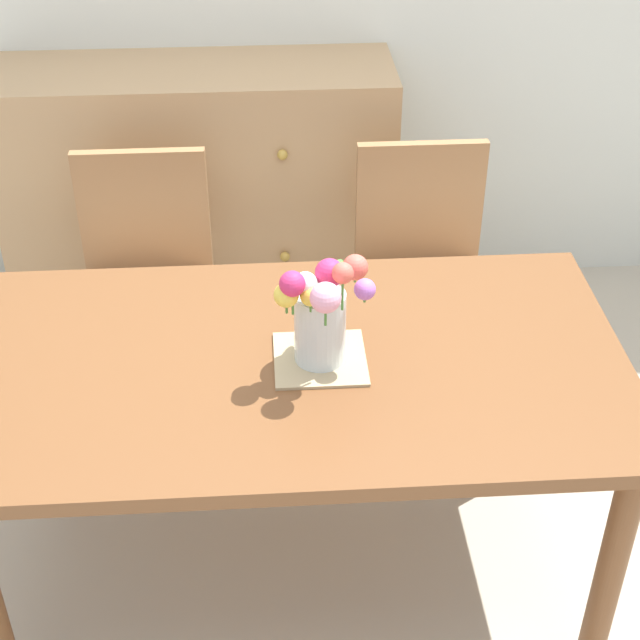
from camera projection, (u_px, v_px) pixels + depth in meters
ground_plane at (299, 565)px, 2.79m from camera, size 12.00×12.00×0.00m
dining_table at (296, 388)px, 2.42m from camera, size 1.64×0.91×0.75m
chair_left at (146, 273)px, 3.12m from camera, size 0.42×0.42×0.90m
chair_right at (422, 263)px, 3.17m from camera, size 0.42×0.42×0.90m
dresser at (201, 199)px, 3.58m from camera, size 1.40×0.47×1.00m
placemat at (320, 359)px, 2.36m from camera, size 0.22×0.22×0.01m
flower_vase at (321, 310)px, 2.26m from camera, size 0.24×0.26×0.30m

